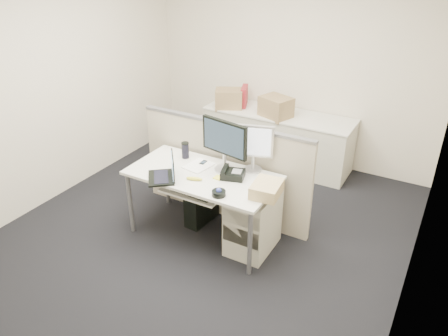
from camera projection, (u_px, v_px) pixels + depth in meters
The scene contains 27 objects.
floor at pixel (204, 234), 4.68m from camera, with size 4.00×4.50×0.01m, color black.
wall_back at pixel (291, 63), 5.79m from camera, with size 4.00×0.02×2.70m, color beige.
wall_left at pixel (51, 84), 4.93m from camera, with size 0.02×4.50×2.70m, color beige.
wall_right at pixel (433, 163), 3.18m from camera, with size 0.02×4.50×2.70m, color beige.
desk at pixel (203, 180), 4.37m from camera, with size 1.50×0.75×0.73m.
keyboard_tray at pixel (193, 191), 4.25m from camera, with size 0.62×0.32×0.02m, color silver.
drawer_pedestal at pixel (253, 221), 4.33m from camera, with size 0.40×0.55×0.65m, color #B4B19C.
cubicle_partition at pixel (224, 171), 4.77m from camera, with size 2.00×0.06×1.10m, color #A69D88.
back_counter at pixel (277, 139), 6.00m from camera, with size 2.00×0.60×0.72m, color #B4B19C.
monitor_main at pixel (224, 146), 4.29m from camera, with size 0.53×0.21×0.53m, color black.
monitor_small at pixel (253, 149), 4.30m from camera, with size 0.39×0.20×0.48m, color #B7B7BC.
laptop at pixel (160, 167), 4.20m from camera, with size 0.33×0.24×0.24m, color black.
trackball at pixel (219, 193), 3.96m from camera, with size 0.13×0.13×0.05m, color black.
desk_phone at pixel (233, 174), 4.26m from camera, with size 0.22×0.18×0.07m, color black.
paper_stack at pixel (199, 166), 4.48m from camera, with size 0.22×0.28×0.01m, color white.
sticky_pad at pixel (218, 178), 4.26m from camera, with size 0.08×0.08×0.01m, color #FFF338.
travel_mug at pixel (185, 151), 4.63m from camera, with size 0.08×0.08×0.16m, color black.
banana at pixel (194, 179), 4.22m from camera, with size 0.17×0.04×0.04m, color #FFFE3B.
cellphone at pixel (203, 163), 4.54m from camera, with size 0.05×0.10×0.01m, color black.
manila_folders at pixel (267, 189), 3.96m from camera, with size 0.25×0.32×0.12m, color tan.
keyboard at pixel (193, 192), 4.20m from camera, with size 0.44×0.16×0.02m, color black.
pc_tower_desk at pixel (202, 206), 4.81m from camera, with size 0.17×0.42×0.40m, color black.
pc_tower_spare_dark at pixel (179, 137), 6.48m from camera, with size 0.17×0.42×0.39m, color black.
pc_tower_spare_silver at pixel (201, 130), 6.72m from camera, with size 0.17×0.44×0.41m, color #B7B7BC.
cardboard_box_left at pixel (229, 99), 5.98m from camera, with size 0.36×0.27×0.27m, color #96754A.
cardboard_box_right at pixel (276, 108), 5.68m from camera, with size 0.39×0.30×0.28m, color #96754A.
red_binder at pixel (244, 97), 6.05m from camera, with size 0.07×0.31×0.29m, color maroon.
Camera 1 is at (2.06, -3.22, 2.80)m, focal length 35.00 mm.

